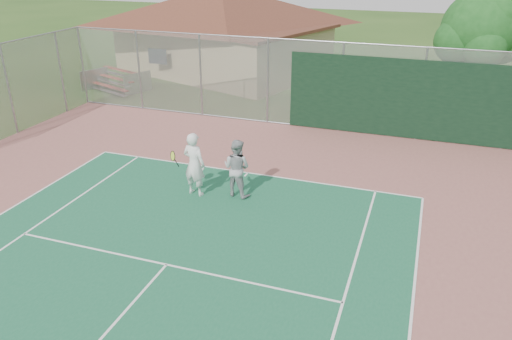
{
  "coord_description": "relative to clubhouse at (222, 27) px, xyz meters",
  "views": [
    {
      "loc": [
        5.16,
        -2.04,
        6.75
      ],
      "look_at": [
        1.2,
        9.27,
        1.4
      ],
      "focal_mm": 35.0,
      "sensor_mm": 36.0,
      "label": 1
    }
  ],
  "objects": [
    {
      "name": "back_fence",
      "position": [
        8.55,
        -8.17,
        -0.92
      ],
      "size": [
        20.08,
        0.11,
        3.53
      ],
      "color": "gray",
      "rests_on": "ground"
    },
    {
      "name": "side_fence_left",
      "position": [
        -3.56,
        -12.65,
        -0.84
      ],
      "size": [
        0.08,
        9.0,
        3.5
      ],
      "color": "gray",
      "rests_on": "ground"
    },
    {
      "name": "clubhouse",
      "position": [
        0.0,
        0.0,
        0.0
      ],
      "size": [
        13.74,
        11.29,
        5.11
      ],
      "rotation": [
        0.0,
        0.0,
        -0.33
      ],
      "color": "tan",
      "rests_on": "ground"
    },
    {
      "name": "bleachers",
      "position": [
        -3.49,
        -5.84,
        -2.06
      ],
      "size": [
        3.22,
        2.46,
        1.01
      ],
      "rotation": [
        0.0,
        0.0,
        -0.37
      ],
      "color": "maroon",
      "rests_on": "ground"
    },
    {
      "name": "tree",
      "position": [
        13.48,
        -3.5,
        0.9
      ],
      "size": [
        3.81,
        3.61,
        5.31
      ],
      "color": "#3B2115",
      "rests_on": "ground"
    },
    {
      "name": "player_white_front",
      "position": [
        5.5,
        -15.22,
        -1.62
      ],
      "size": [
        1.08,
        0.74,
        1.93
      ],
      "rotation": [
        0.0,
        0.0,
        2.98
      ],
      "color": "silver",
      "rests_on": "ground"
    },
    {
      "name": "player_grey_back",
      "position": [
        6.69,
        -14.85,
        -1.72
      ],
      "size": [
        0.95,
        0.8,
        1.74
      ],
      "rotation": [
        0.0,
        0.0,
        2.97
      ],
      "color": "#A0A3A5",
      "rests_on": "ground"
    }
  ]
}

